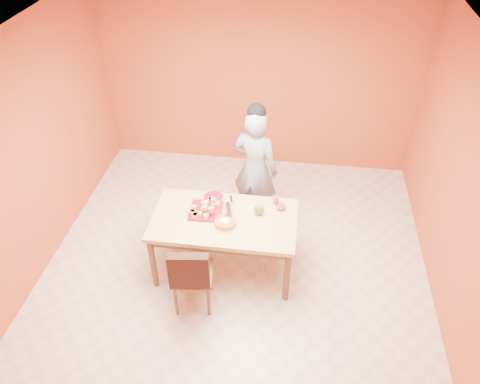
# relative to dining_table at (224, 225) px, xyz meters

# --- Properties ---
(floor) EXTENTS (5.00, 5.00, 0.00)m
(floor) POSITION_rel_dining_table_xyz_m (0.13, -0.17, -0.67)
(floor) COLOR silver
(floor) RESTS_ON ground
(ceiling) EXTENTS (5.00, 5.00, 0.00)m
(ceiling) POSITION_rel_dining_table_xyz_m (0.13, -0.17, 2.03)
(ceiling) COLOR white
(ceiling) RESTS_ON wall_back
(wall_back) EXTENTS (4.50, 0.00, 4.50)m
(wall_back) POSITION_rel_dining_table_xyz_m (0.13, 2.33, 0.68)
(wall_back) COLOR #BD422B
(wall_back) RESTS_ON floor
(wall_left) EXTENTS (0.00, 5.00, 5.00)m
(wall_left) POSITION_rel_dining_table_xyz_m (-2.12, -0.17, 0.68)
(wall_left) COLOR #BD422B
(wall_left) RESTS_ON floor
(wall_right) EXTENTS (0.00, 5.00, 5.00)m
(wall_right) POSITION_rel_dining_table_xyz_m (2.38, -0.17, 0.68)
(wall_right) COLOR #BD422B
(wall_right) RESTS_ON floor
(dining_table) EXTENTS (1.60, 0.90, 0.76)m
(dining_table) POSITION_rel_dining_table_xyz_m (0.00, 0.00, 0.00)
(dining_table) COLOR tan
(dining_table) RESTS_ON floor
(dining_chair) EXTENTS (0.48, 0.55, 0.93)m
(dining_chair) POSITION_rel_dining_table_xyz_m (-0.25, -0.59, -0.18)
(dining_chair) COLOR brown
(dining_chair) RESTS_ON floor
(pastry_pile) EXTENTS (0.33, 0.33, 0.11)m
(pastry_pile) POSITION_rel_dining_table_xyz_m (-0.22, 0.09, 0.17)
(pastry_pile) COLOR tan
(pastry_pile) RESTS_ON pastry_platter
(person) EXTENTS (0.68, 0.55, 1.63)m
(person) POSITION_rel_dining_table_xyz_m (0.24, 0.91, 0.15)
(person) COLOR gray
(person) RESTS_ON floor
(pastry_platter) EXTENTS (0.37, 0.37, 0.02)m
(pastry_platter) POSITION_rel_dining_table_xyz_m (-0.22, 0.09, 0.10)
(pastry_platter) COLOR maroon
(pastry_platter) RESTS_ON dining_table
(red_dinner_plate) EXTENTS (0.28, 0.28, 0.01)m
(red_dinner_plate) POSITION_rel_dining_table_xyz_m (-0.18, 0.35, 0.10)
(red_dinner_plate) COLOR maroon
(red_dinner_plate) RESTS_ON dining_table
(white_cake_plate) EXTENTS (0.28, 0.28, 0.01)m
(white_cake_plate) POSITION_rel_dining_table_xyz_m (0.03, -0.11, 0.10)
(white_cake_plate) COLOR white
(white_cake_plate) RESTS_ON dining_table
(sponge_cake) EXTENTS (0.27, 0.27, 0.05)m
(sponge_cake) POSITION_rel_dining_table_xyz_m (0.03, -0.11, 0.13)
(sponge_cake) COLOR #C57A33
(sponge_cake) RESTS_ON white_cake_plate
(cake_server) EXTENTS (0.11, 0.26, 0.01)m
(cake_server) POSITION_rel_dining_table_xyz_m (0.04, 0.07, 0.17)
(cake_server) COLOR silver
(cake_server) RESTS_ON sponge_cake
(egg_ornament) EXTENTS (0.14, 0.12, 0.14)m
(egg_ornament) POSITION_rel_dining_table_xyz_m (0.37, 0.12, 0.17)
(egg_ornament) COLOR olive
(egg_ornament) RESTS_ON dining_table
(magenta_glass) EXTENTS (0.07, 0.07, 0.09)m
(magenta_glass) POSITION_rel_dining_table_xyz_m (0.55, 0.33, 0.14)
(magenta_glass) COLOR #CD1E74
(magenta_glass) RESTS_ON dining_table
(checker_tin) EXTENTS (0.11, 0.11, 0.03)m
(checker_tin) POSITION_rel_dining_table_xyz_m (0.61, 0.25, 0.11)
(checker_tin) COLOR #3E2710
(checker_tin) RESTS_ON dining_table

